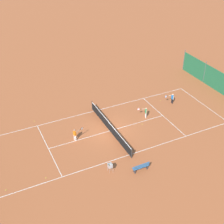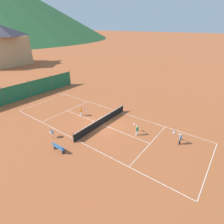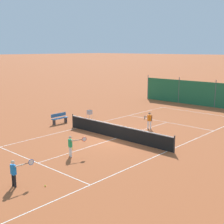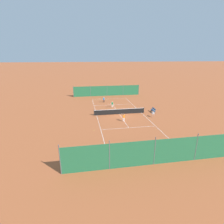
{
  "view_description": "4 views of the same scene",
  "coord_description": "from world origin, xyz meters",
  "views": [
    {
      "loc": [
        -22.95,
        10.94,
        18.84
      ],
      "look_at": [
        1.06,
        -0.76,
        1.45
      ],
      "focal_mm": 50.0,
      "sensor_mm": 36.0,
      "label": 1
    },
    {
      "loc": [
        -13.97,
        -11.98,
        10.9
      ],
      "look_at": [
        1.13,
        -0.68,
        1.46
      ],
      "focal_mm": 28.0,
      "sensor_mm": 36.0,
      "label": 2
    },
    {
      "loc": [
        13.67,
        -15.45,
        6.04
      ],
      "look_at": [
        -1.71,
        1.43,
        1.39
      ],
      "focal_mm": 50.0,
      "sensor_mm": 36.0,
      "label": 3
    },
    {
      "loc": [
        6.42,
        29.06,
        9.93
      ],
      "look_at": [
        1.63,
        1.51,
        0.96
      ],
      "focal_mm": 28.0,
      "sensor_mm": 36.0,
      "label": 4
    }
  ],
  "objects": [
    {
      "name": "ball_hopper",
      "position": [
        -5.31,
        2.51,
        0.65
      ],
      "size": [
        0.36,
        0.36,
        0.89
      ],
      "color": "#B7B7BC",
      "rests_on": "ground"
    },
    {
      "name": "tennis_ball_service_box",
      "position": [
        2.72,
        -7.87,
        0.03
      ],
      "size": [
        0.07,
        0.07,
        0.07
      ],
      "primitive_type": "sphere",
      "color": "#CCE033",
      "rests_on": "ground"
    },
    {
      "name": "ground_plane",
      "position": [
        0.0,
        0.0,
        0.0
      ],
      "size": [
        600.0,
        600.0,
        0.0
      ],
      "primitive_type": "plane",
      "color": "#A8542D"
    },
    {
      "name": "windscreen_fence_far",
      "position": [
        -0.0,
        15.5,
        1.31
      ],
      "size": [
        17.28,
        0.08,
        2.9
      ],
      "color": "#236B42",
      "rests_on": "ground"
    },
    {
      "name": "tennis_net",
      "position": [
        0.0,
        0.0,
        0.5
      ],
      "size": [
        9.18,
        0.08,
        1.06
      ],
      "color": "#2D2D2D",
      "rests_on": "ground"
    },
    {
      "name": "courtside_bench",
      "position": [
        -6.34,
        0.1,
        0.45
      ],
      "size": [
        0.36,
        1.5,
        0.84
      ],
      "color": "#336699",
      "rests_on": "ground"
    },
    {
      "name": "court_line_markings",
      "position": [
        0.0,
        0.0,
        0.0
      ],
      "size": [
        8.25,
        23.85,
        0.01
      ],
      "color": "white",
      "rests_on": "ground"
    },
    {
      "name": "tennis_ball_alley_left",
      "position": [
        -3.63,
        7.67,
        0.03
      ],
      "size": [
        0.07,
        0.07,
        0.07
      ],
      "primitive_type": "sphere",
      "color": "#CCE033",
      "rests_on": "ground"
    },
    {
      "name": "player_near_baseline",
      "position": [
        0.55,
        -4.5,
        0.72
      ],
      "size": [
        0.71,
        0.93,
        1.22
      ],
      "color": "white",
      "rests_on": "ground"
    },
    {
      "name": "player_far_baseline",
      "position": [
        1.72,
        -8.76,
        0.72
      ],
      "size": [
        0.44,
        1.02,
        1.24
      ],
      "color": "black",
      "rests_on": "ground"
    },
    {
      "name": "tennis_ball_alley_right",
      "position": [
        -3.55,
        10.91,
        0.03
      ],
      "size": [
        0.07,
        0.07,
        0.07
      ],
      "primitive_type": "sphere",
      "color": "#CCE033",
      "rests_on": "ground"
    },
    {
      "name": "player_near_service",
      "position": [
        0.13,
        3.64,
        0.75
      ],
      "size": [
        0.43,
        1.1,
        1.29
      ],
      "color": "white",
      "rests_on": "ground"
    },
    {
      "name": "tennis_ball_far_corner",
      "position": [
        -0.43,
        -3.58,
        0.03
      ],
      "size": [
        0.07,
        0.07,
        0.07
      ],
      "primitive_type": "sphere",
      "color": "#CCE033",
      "rests_on": "ground"
    }
  ]
}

